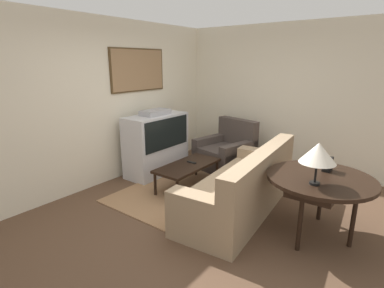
{
  "coord_description": "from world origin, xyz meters",
  "views": [
    {
      "loc": [
        -2.99,
        -2.0,
        2.01
      ],
      "look_at": [
        0.64,
        0.75,
        0.75
      ],
      "focal_mm": 28.0,
      "sensor_mm": 36.0,
      "label": 1
    }
  ],
  "objects": [
    {
      "name": "wall_back",
      "position": [
        0.01,
        2.13,
        1.36
      ],
      "size": [
        12.0,
        0.1,
        2.7
      ],
      "color": "beige",
      "rests_on": "ground_plane"
    },
    {
      "name": "ground_plane",
      "position": [
        0.0,
        0.0,
        0.0
      ],
      "size": [
        12.0,
        12.0,
        0.0
      ],
      "primitive_type": "plane",
      "color": "brown"
    },
    {
      "name": "remote",
      "position": [
        0.7,
        0.8,
        0.42
      ],
      "size": [
        0.05,
        0.16,
        0.02
      ],
      "color": "black",
      "rests_on": "coffee_table"
    },
    {
      "name": "armchair",
      "position": [
        1.83,
        0.81,
        0.3
      ],
      "size": [
        1.08,
        1.05,
        0.92
      ],
      "rotation": [
        0.0,
        0.0,
        -1.78
      ],
      "color": "#473D38",
      "rests_on": "ground_plane"
    },
    {
      "name": "coffee_table",
      "position": [
        0.61,
        0.8,
        0.37
      ],
      "size": [
        1.16,
        0.54,
        0.41
      ],
      "color": "black",
      "rests_on": "ground_plane"
    },
    {
      "name": "tv",
      "position": [
        0.82,
        1.69,
        0.56
      ],
      "size": [
        1.2,
        0.55,
        1.18
      ],
      "color": "silver",
      "rests_on": "ground_plane"
    },
    {
      "name": "mantel_clock",
      "position": [
        0.68,
        -1.26,
        0.83
      ],
      "size": [
        0.15,
        0.1,
        0.16
      ],
      "color": "black",
      "rests_on": "console_table"
    },
    {
      "name": "wall_right",
      "position": [
        2.63,
        0.0,
        1.35
      ],
      "size": [
        0.06,
        12.0,
        2.7
      ],
      "color": "beige",
      "rests_on": "ground_plane"
    },
    {
      "name": "area_rug",
      "position": [
        0.61,
        0.71,
        0.01
      ],
      "size": [
        2.44,
        1.76,
        0.01
      ],
      "color": "#99704C",
      "rests_on": "ground_plane"
    },
    {
      "name": "table_lamp",
      "position": [
        0.16,
        -1.26,
        1.09
      ],
      "size": [
        0.38,
        0.38,
        0.46
      ],
      "color": "black",
      "rests_on": "console_table"
    },
    {
      "name": "couch",
      "position": [
        0.47,
        -0.26,
        0.32
      ],
      "size": [
        2.34,
        1.06,
        0.89
      ],
      "rotation": [
        0.0,
        0.0,
        3.23
      ],
      "color": "#9E8466",
      "rests_on": "ground_plane"
    },
    {
      "name": "console_table",
      "position": [
        0.42,
        -1.26,
        0.68
      ],
      "size": [
        1.19,
        1.19,
        0.74
      ],
      "color": "black",
      "rests_on": "ground_plane"
    }
  ]
}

